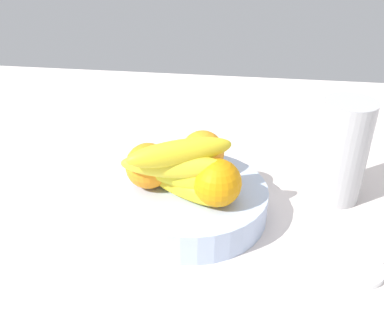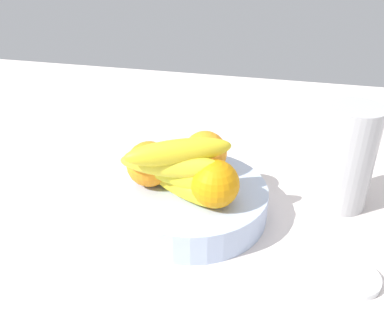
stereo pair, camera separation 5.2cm
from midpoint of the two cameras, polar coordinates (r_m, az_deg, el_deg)
ground_plane at (r=80.43cm, az=1.21°, el=-5.82°), size 180.00×140.00×3.00cm
fruit_bowl at (r=76.02cm, az=1.95°, el=-4.37°), size 25.82×25.82×5.43cm
orange_front_left at (r=77.18cm, az=3.63°, el=1.96°), size 7.72×7.72×7.72cm
orange_front_right at (r=73.81cm, az=-3.57°, el=0.48°), size 7.72×7.72×7.72cm
orange_center at (r=68.76cm, az=5.15°, el=-2.12°), size 7.72×7.72×7.72cm
banana_bunch at (r=69.40cm, az=0.56°, el=-0.23°), size 18.92×12.73×10.60cm
thermos_tumbler at (r=80.67cm, az=21.30°, el=1.19°), size 8.85×8.85×18.83cm
jar_lid at (r=70.12cm, az=22.15°, el=-13.15°), size 7.85×7.85×1.05cm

